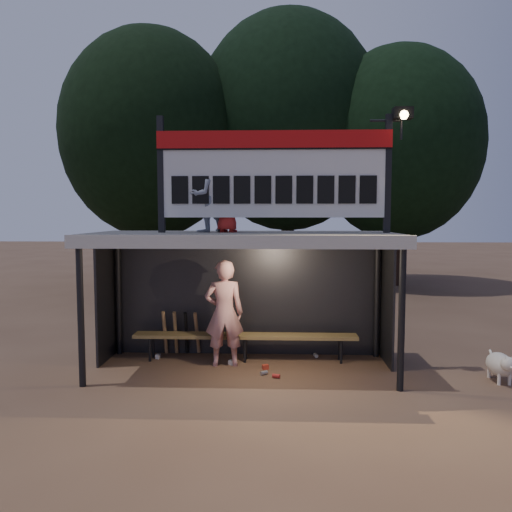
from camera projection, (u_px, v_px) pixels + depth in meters
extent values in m
plane|color=brown|center=(243.00, 370.00, 8.42)|extent=(80.00, 80.00, 0.00)
imported|color=silver|center=(224.00, 313.00, 8.60)|extent=(0.72, 0.52, 1.84)
imported|color=gray|center=(206.00, 196.00, 8.32)|extent=(0.74, 0.74, 1.21)
imported|color=red|center=(228.00, 204.00, 8.31)|extent=(0.54, 0.46, 0.94)
cube|color=#39393B|center=(243.00, 236.00, 8.23)|extent=(5.00, 2.00, 0.12)
cube|color=silver|center=(238.00, 242.00, 7.22)|extent=(5.10, 0.06, 0.20)
cylinder|color=black|center=(81.00, 315.00, 7.53)|extent=(0.10, 0.10, 2.20)
cylinder|color=black|center=(402.00, 318.00, 7.33)|extent=(0.10, 0.10, 2.20)
cylinder|color=black|center=(118.00, 296.00, 9.32)|extent=(0.10, 0.10, 2.20)
cylinder|color=black|center=(377.00, 298.00, 9.13)|extent=(0.10, 0.10, 2.20)
cube|color=black|center=(247.00, 296.00, 9.32)|extent=(5.00, 0.04, 2.20)
cube|color=black|center=(106.00, 300.00, 8.93)|extent=(0.04, 1.00, 2.20)
cube|color=black|center=(387.00, 301.00, 8.72)|extent=(0.04, 1.00, 2.20)
cylinder|color=black|center=(247.00, 240.00, 9.24)|extent=(5.00, 0.06, 0.06)
cube|color=black|center=(161.00, 175.00, 8.20)|extent=(0.10, 0.10, 1.90)
cube|color=black|center=(388.00, 174.00, 8.05)|extent=(0.10, 0.10, 1.90)
cube|color=silver|center=(273.00, 174.00, 8.13)|extent=(3.80, 0.08, 1.40)
cube|color=#B60D0D|center=(273.00, 139.00, 8.03)|extent=(3.80, 0.04, 0.28)
cube|color=black|center=(273.00, 149.00, 8.04)|extent=(3.80, 0.02, 0.03)
cube|color=black|center=(180.00, 190.00, 8.16)|extent=(0.27, 0.03, 0.45)
cube|color=black|center=(201.00, 190.00, 8.15)|extent=(0.27, 0.03, 0.45)
cube|color=black|center=(221.00, 190.00, 8.13)|extent=(0.27, 0.03, 0.45)
cube|color=black|center=(242.00, 190.00, 8.12)|extent=(0.27, 0.03, 0.45)
cube|color=black|center=(263.00, 190.00, 8.11)|extent=(0.27, 0.03, 0.45)
cube|color=black|center=(284.00, 190.00, 8.09)|extent=(0.27, 0.03, 0.45)
cube|color=black|center=(305.00, 190.00, 8.08)|extent=(0.27, 0.03, 0.45)
cube|color=black|center=(326.00, 190.00, 8.06)|extent=(0.27, 0.03, 0.45)
cube|color=black|center=(347.00, 190.00, 8.05)|extent=(0.27, 0.03, 0.45)
cube|color=black|center=(368.00, 190.00, 8.04)|extent=(0.27, 0.03, 0.45)
cylinder|color=black|center=(386.00, 121.00, 7.98)|extent=(0.50, 0.04, 0.04)
cylinder|color=black|center=(401.00, 130.00, 7.99)|extent=(0.04, 0.04, 0.30)
cube|color=black|center=(402.00, 113.00, 7.92)|extent=(0.30, 0.22, 0.18)
sphere|color=#FFD88C|center=(404.00, 115.00, 7.83)|extent=(0.14, 0.14, 0.14)
cube|color=olive|center=(245.00, 336.00, 8.93)|extent=(4.00, 0.35, 0.06)
cylinder|color=black|center=(150.00, 349.00, 8.90)|extent=(0.05, 0.05, 0.45)
cylinder|color=black|center=(153.00, 345.00, 9.13)|extent=(0.05, 0.05, 0.45)
cylinder|color=black|center=(245.00, 350.00, 8.83)|extent=(0.05, 0.05, 0.45)
cylinder|color=black|center=(246.00, 346.00, 9.07)|extent=(0.05, 0.05, 0.45)
cylinder|color=black|center=(341.00, 351.00, 8.76)|extent=(0.05, 0.05, 0.45)
cylinder|color=black|center=(340.00, 347.00, 9.00)|extent=(0.05, 0.05, 0.45)
cylinder|color=black|center=(153.00, 235.00, 18.38)|extent=(0.50, 0.50, 3.74)
ellipsoid|color=black|center=(151.00, 134.00, 18.08)|extent=(6.46, 6.46, 7.48)
cylinder|color=black|center=(288.00, 228.00, 19.66)|extent=(0.50, 0.50, 4.18)
ellipsoid|color=black|center=(288.00, 123.00, 19.32)|extent=(7.22, 7.22, 8.36)
cylinder|color=black|center=(396.00, 238.00, 18.53)|extent=(0.50, 0.50, 3.52)
ellipsoid|color=black|center=(398.00, 144.00, 18.24)|extent=(6.08, 6.08, 7.04)
ellipsoid|color=beige|center=(500.00, 364.00, 7.82)|extent=(0.36, 0.58, 0.36)
sphere|color=silver|center=(508.00, 364.00, 7.54)|extent=(0.22, 0.22, 0.22)
cone|color=silver|center=(511.00, 367.00, 7.44)|extent=(0.10, 0.10, 0.10)
cone|color=beige|center=(506.00, 358.00, 7.51)|extent=(0.06, 0.06, 0.07)
cone|color=beige|center=(512.00, 358.00, 7.51)|extent=(0.06, 0.06, 0.07)
cylinder|color=silver|center=(499.00, 379.00, 7.66)|extent=(0.05, 0.05, 0.18)
cylinder|color=silver|center=(510.00, 379.00, 7.66)|extent=(0.05, 0.05, 0.18)
cylinder|color=white|center=(489.00, 372.00, 8.02)|extent=(0.05, 0.05, 0.18)
cylinder|color=silver|center=(499.00, 372.00, 8.01)|extent=(0.05, 0.05, 0.18)
cylinder|color=white|center=(491.00, 355.00, 8.12)|extent=(0.04, 0.16, 0.14)
cylinder|color=#A57A4D|center=(165.00, 333.00, 9.26)|extent=(0.07, 0.27, 0.84)
cylinder|color=#9C7649|center=(176.00, 333.00, 9.25)|extent=(0.08, 0.30, 0.83)
cylinder|color=black|center=(186.00, 333.00, 9.24)|extent=(0.09, 0.33, 0.83)
cylinder|color=#976D46|center=(197.00, 333.00, 9.24)|extent=(0.09, 0.35, 0.82)
cube|color=red|center=(265.00, 367.00, 8.44)|extent=(0.12, 0.11, 0.08)
cylinder|color=#A9A9AE|center=(264.00, 373.00, 8.15)|extent=(0.13, 0.13, 0.07)
cube|color=silver|center=(231.00, 362.00, 8.70)|extent=(0.12, 0.11, 0.08)
cylinder|color=#A5211C|center=(276.00, 376.00, 7.99)|extent=(0.13, 0.09, 0.07)
cube|color=silver|center=(158.00, 356.00, 9.08)|extent=(0.08, 0.11, 0.08)
cylinder|color=beige|center=(316.00, 355.00, 9.16)|extent=(0.09, 0.13, 0.07)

